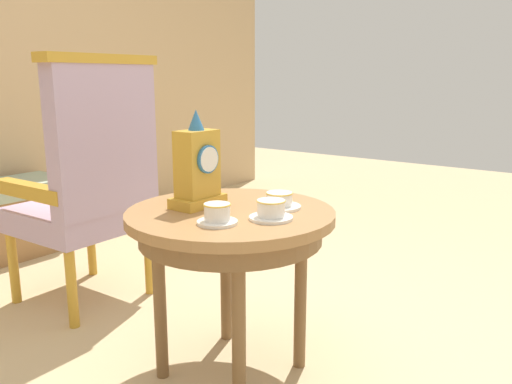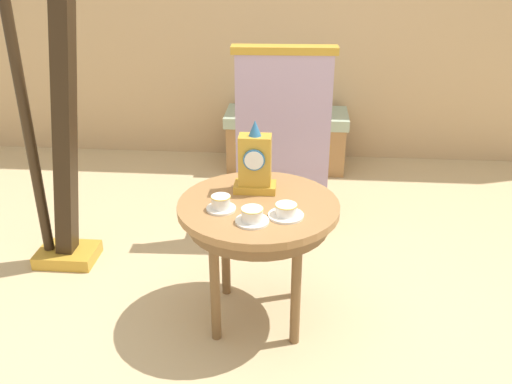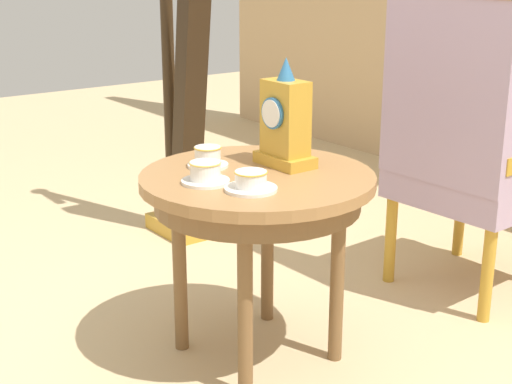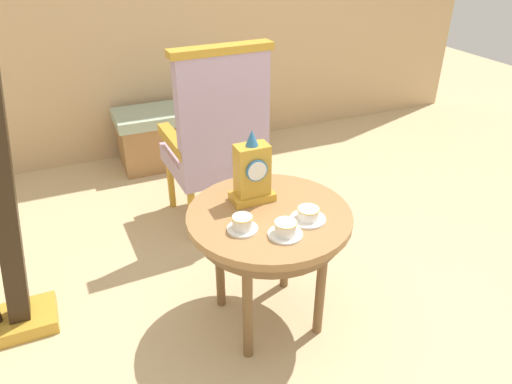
{
  "view_description": "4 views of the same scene",
  "coord_description": "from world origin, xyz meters",
  "views": [
    {
      "loc": [
        -1.27,
        -1.05,
        1.05
      ],
      "look_at": [
        0.16,
        0.03,
        0.65
      ],
      "focal_mm": 36.88,
      "sensor_mm": 36.0,
      "label": 1
    },
    {
      "loc": [
        0.22,
        -2.12,
        1.69
      ],
      "look_at": [
        0.04,
        0.13,
        0.63
      ],
      "focal_mm": 39.35,
      "sensor_mm": 36.0,
      "label": 2
    },
    {
      "loc": [
        1.8,
        -1.25,
        1.23
      ],
      "look_at": [
        -0.03,
        0.12,
        0.51
      ],
      "focal_mm": 53.08,
      "sensor_mm": 36.0,
      "label": 3
    },
    {
      "loc": [
        -0.67,
        -1.48,
        1.68
      ],
      "look_at": [
        0.03,
        0.14,
        0.67
      ],
      "focal_mm": 33.1,
      "sensor_mm": 36.0,
      "label": 4
    }
  ],
  "objects": [
    {
      "name": "armchair",
      "position": [
        0.13,
        0.95,
        0.59
      ],
      "size": [
        0.56,
        0.55,
        1.14
      ],
      "color": "#B299B7",
      "rests_on": "ground"
    },
    {
      "name": "harp",
      "position": [
        -1.01,
        0.47,
        0.73
      ],
      "size": [
        0.4,
        0.24,
        1.81
      ],
      "color": "gold",
      "rests_on": "ground"
    },
    {
      "name": "teacup_left",
      "position": [
        -0.1,
        -0.01,
        0.63
      ],
      "size": [
        0.13,
        0.13,
        0.06
      ],
      "color": "white",
      "rests_on": "side_table"
    },
    {
      "name": "ground_plane",
      "position": [
        0.0,
        0.0,
        0.0
      ],
      "size": [
        10.0,
        10.0,
        0.0
      ],
      "primitive_type": "plane",
      "color": "tan"
    },
    {
      "name": "side_table",
      "position": [
        0.06,
        0.06,
        0.53
      ],
      "size": [
        0.71,
        0.71,
        0.6
      ],
      "color": "#9E7042",
      "rests_on": "ground"
    },
    {
      "name": "teacup_right",
      "position": [
        0.05,
        -0.11,
        0.63
      ],
      "size": [
        0.14,
        0.14,
        0.06
      ],
      "color": "white",
      "rests_on": "side_table"
    },
    {
      "name": "mantel_clock",
      "position": [
        0.03,
        0.19,
        0.74
      ],
      "size": [
        0.19,
        0.11,
        0.34
      ],
      "color": "gold",
      "rests_on": "side_table"
    },
    {
      "name": "teacup_center",
      "position": [
        0.18,
        -0.05,
        0.63
      ],
      "size": [
        0.15,
        0.15,
        0.06
      ],
      "color": "white",
      "rests_on": "side_table"
    }
  ]
}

